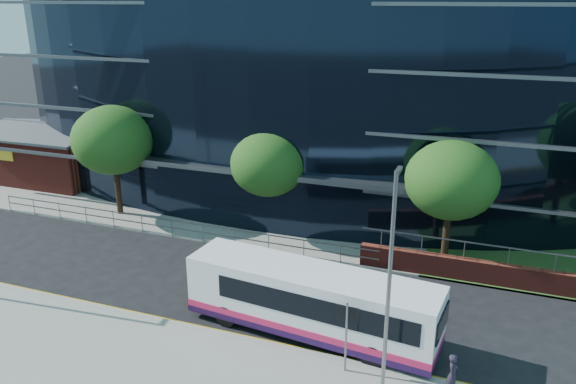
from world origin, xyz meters
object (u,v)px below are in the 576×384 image
at_px(brick_pavilion, 54,154).
at_px(tree_far_a, 113,140).
at_px(tree_far_b, 268,164).
at_px(streetlight_east, 390,280).
at_px(pedestrian, 453,375).
at_px(city_bus, 313,301).
at_px(tree_far_c, 451,180).
at_px(street_sign, 347,323).

height_order(brick_pavilion, tree_far_a, tree_far_a).
distance_m(brick_pavilion, tree_far_b, 19.55).
relative_size(streetlight_east, pedestrian, 5.21).
height_order(brick_pavilion, streetlight_east, streetlight_east).
bearing_deg(tree_far_a, city_bus, -28.73).
distance_m(tree_far_b, tree_far_c, 10.02).
bearing_deg(tree_far_c, pedestrian, -83.18).
height_order(street_sign, pedestrian, street_sign).
height_order(street_sign, tree_far_a, tree_far_a).
distance_m(tree_far_c, streetlight_east, 11.22).
distance_m(tree_far_b, pedestrian, 16.13).
xyz_separation_m(tree_far_a, tree_far_b, (10.00, 0.50, -0.65)).
bearing_deg(tree_far_c, tree_far_a, 180.00).
distance_m(street_sign, pedestrian, 3.96).
distance_m(tree_far_b, city_bus, 10.96).
xyz_separation_m(street_sign, tree_far_b, (-7.50, 11.09, 2.06)).
bearing_deg(brick_pavilion, tree_far_b, -11.88).
xyz_separation_m(tree_far_c, pedestrian, (1.26, -10.56, -3.62)).
relative_size(tree_far_a, pedestrian, 4.54).
relative_size(street_sign, tree_far_c, 0.43).
xyz_separation_m(brick_pavilion, tree_far_c, (29.00, -4.50, 2.60)).
xyz_separation_m(street_sign, streetlight_east, (1.50, -0.59, 2.29)).
xyz_separation_m(tree_far_a, tree_far_c, (20.00, 0.00, -0.33)).
distance_m(brick_pavilion, tree_far_a, 10.48).
bearing_deg(brick_pavilion, tree_far_a, -26.55).
xyz_separation_m(tree_far_b, tree_far_c, (10.00, -0.50, 0.33)).
bearing_deg(city_bus, tree_far_b, 127.60).
bearing_deg(city_bus, tree_far_a, 157.19).
height_order(street_sign, tree_far_b, tree_far_b).
distance_m(city_bus, pedestrian, 6.06).
relative_size(tree_far_b, tree_far_c, 0.93).
height_order(tree_far_a, city_bus, tree_far_a).
bearing_deg(tree_far_b, tree_far_c, -2.86).
xyz_separation_m(street_sign, pedestrian, (3.76, 0.02, -1.23)).
bearing_deg(streetlight_east, tree_far_c, 84.89).
distance_m(tree_far_a, tree_far_b, 10.03).
bearing_deg(tree_far_c, tree_far_b, 177.14).
height_order(tree_far_c, pedestrian, tree_far_c).
relative_size(tree_far_b, streetlight_east, 0.76).
relative_size(brick_pavilion, city_bus, 0.81).
height_order(tree_far_b, streetlight_east, streetlight_east).
bearing_deg(brick_pavilion, city_bus, -27.94).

